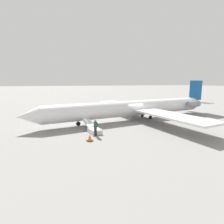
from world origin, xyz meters
name	(u,v)px	position (x,y,z in m)	size (l,w,h in m)	color
ground_plane	(133,120)	(0.00, 0.00, 0.00)	(600.00, 600.00, 0.00)	gray
airplane_main	(138,108)	(-0.87, -0.07, 1.76)	(31.33, 24.19, 5.90)	white
boarding_stairs	(93,129)	(7.43, 4.30, 0.36)	(1.36, 4.08, 1.54)	silver
passenger	(95,126)	(7.60, 5.69, 1.00)	(0.36, 0.55, 1.74)	#23232D
traffic_cone_near_stairs	(90,138)	(8.61, 7.06, 0.31)	(0.60, 0.60, 0.66)	black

